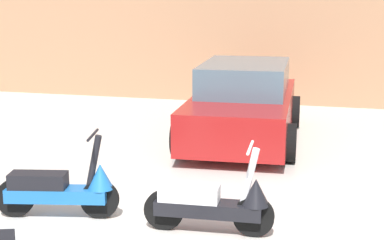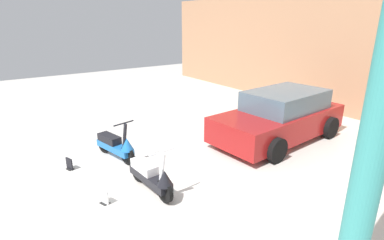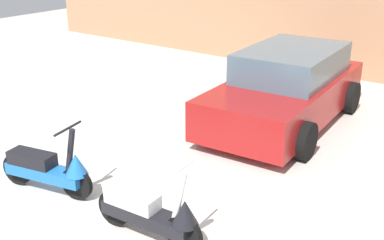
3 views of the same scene
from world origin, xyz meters
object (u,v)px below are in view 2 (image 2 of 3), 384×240
(placard_near_left_scooter, at_px, (69,164))
(support_column_side, at_px, (375,138))
(scooter_front_right, at_px, (152,176))
(placard_near_right_scooter, at_px, (104,198))
(scooter_front_left, at_px, (116,145))
(car_rear_left, at_px, (280,117))

(placard_near_left_scooter, distance_m, support_column_side, 5.72)
(scooter_front_right, bearing_deg, placard_near_right_scooter, -104.01)
(scooter_front_right, relative_size, support_column_side, 0.34)
(scooter_front_right, bearing_deg, scooter_front_left, 176.20)
(scooter_front_left, distance_m, placard_near_left_scooter, 1.06)
(placard_near_left_scooter, height_order, support_column_side, support_column_side)
(placard_near_right_scooter, bearing_deg, scooter_front_right, 79.34)
(scooter_front_right, relative_size, car_rear_left, 0.35)
(scooter_front_left, xyz_separation_m, placard_near_left_scooter, (-0.10, -1.03, -0.23))
(car_rear_left, xyz_separation_m, placard_near_right_scooter, (0.22, -4.93, -0.51))
(placard_near_right_scooter, height_order, support_column_side, support_column_side)
(scooter_front_left, xyz_separation_m, support_column_side, (5.04, 0.62, 1.67))
(scooter_front_left, relative_size, support_column_side, 0.34)
(car_rear_left, bearing_deg, scooter_front_right, 2.28)
(placard_near_left_scooter, bearing_deg, car_rear_left, 74.10)
(scooter_front_left, bearing_deg, car_rear_left, 59.69)
(scooter_front_left, xyz_separation_m, car_rear_left, (1.35, 4.06, 0.28))
(placard_near_left_scooter, height_order, placard_near_right_scooter, same)
(placard_near_right_scooter, bearing_deg, support_column_side, 23.42)
(scooter_front_left, bearing_deg, placard_near_right_scooter, -40.94)
(scooter_front_right, height_order, placard_near_right_scooter, scooter_front_right)
(scooter_front_left, xyz_separation_m, placard_near_right_scooter, (1.57, -0.87, -0.23))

